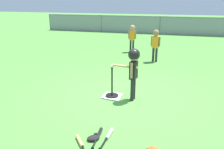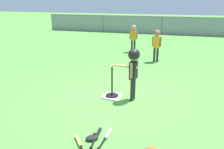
{
  "view_description": "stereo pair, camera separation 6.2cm",
  "coord_description": "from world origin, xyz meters",
  "px_view_note": "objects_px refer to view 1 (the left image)",
  "views": [
    {
      "loc": [
        1.15,
        -5.04,
        2.27
      ],
      "look_at": [
        -0.26,
        -0.01,
        0.55
      ],
      "focal_mm": 37.37,
      "sensor_mm": 36.0,
      "label": 1
    },
    {
      "loc": [
        1.21,
        -5.02,
        2.27
      ],
      "look_at": [
        -0.26,
        -0.01,
        0.55
      ],
      "focal_mm": 37.37,
      "sensor_mm": 36.0,
      "label": 2
    }
  ],
  "objects_px": {
    "baseball_on_tee": "(112,66)",
    "spare_bat_black": "(98,135)",
    "fielder_deep_center": "(156,41)",
    "glove_by_plate": "(93,138)",
    "fielder_deep_left": "(132,35)",
    "spare_bat_wood": "(81,143)",
    "batting_tee": "(112,91)",
    "spare_bat_silver": "(108,136)",
    "batter_child": "(133,64)"
  },
  "relations": [
    {
      "from": "glove_by_plate",
      "to": "spare_bat_black",
      "type": "bearing_deg",
      "value": 64.93
    },
    {
      "from": "spare_bat_black",
      "to": "spare_bat_wood",
      "type": "bearing_deg",
      "value": -122.82
    },
    {
      "from": "batter_child",
      "to": "spare_bat_black",
      "type": "height_order",
      "value": "batter_child"
    },
    {
      "from": "glove_by_plate",
      "to": "batting_tee",
      "type": "bearing_deg",
      "value": 96.02
    },
    {
      "from": "batting_tee",
      "to": "spare_bat_black",
      "type": "xyz_separation_m",
      "value": [
        0.25,
        -1.75,
        -0.09
      ]
    },
    {
      "from": "baseball_on_tee",
      "to": "glove_by_plate",
      "type": "xyz_separation_m",
      "value": [
        0.2,
        -1.86,
        -0.72
      ]
    },
    {
      "from": "spare_bat_silver",
      "to": "spare_bat_wood",
      "type": "height_order",
      "value": "same"
    },
    {
      "from": "batter_child",
      "to": "fielder_deep_left",
      "type": "xyz_separation_m",
      "value": [
        -0.99,
        5.01,
        -0.11
      ]
    },
    {
      "from": "fielder_deep_center",
      "to": "fielder_deep_left",
      "type": "xyz_separation_m",
      "value": [
        -1.14,
        1.41,
        -0.01
      ]
    },
    {
      "from": "spare_bat_wood",
      "to": "glove_by_plate",
      "type": "xyz_separation_m",
      "value": [
        0.15,
        0.2,
        0.01
      ]
    },
    {
      "from": "fielder_deep_center",
      "to": "fielder_deep_left",
      "type": "height_order",
      "value": "fielder_deep_center"
    },
    {
      "from": "spare_bat_silver",
      "to": "glove_by_plate",
      "type": "distance_m",
      "value": 0.26
    },
    {
      "from": "batting_tee",
      "to": "fielder_deep_left",
      "type": "xyz_separation_m",
      "value": [
        -0.48,
        4.93,
        0.64
      ]
    },
    {
      "from": "fielder_deep_center",
      "to": "glove_by_plate",
      "type": "relative_size",
      "value": 4.37
    },
    {
      "from": "batting_tee",
      "to": "fielder_deep_left",
      "type": "relative_size",
      "value": 0.61
    },
    {
      "from": "glove_by_plate",
      "to": "batter_child",
      "type": "bearing_deg",
      "value": 79.75
    },
    {
      "from": "fielder_deep_center",
      "to": "spare_bat_black",
      "type": "bearing_deg",
      "value": -94.52
    },
    {
      "from": "fielder_deep_left",
      "to": "glove_by_plate",
      "type": "bearing_deg",
      "value": -84.36
    },
    {
      "from": "fielder_deep_center",
      "to": "spare_bat_silver",
      "type": "xyz_separation_m",
      "value": [
        -0.25,
        -5.24,
        -0.73
      ]
    },
    {
      "from": "spare_bat_wood",
      "to": "glove_by_plate",
      "type": "relative_size",
      "value": 2.0
    },
    {
      "from": "baseball_on_tee",
      "to": "spare_bat_black",
      "type": "distance_m",
      "value": 1.91
    },
    {
      "from": "batter_child",
      "to": "spare_bat_wood",
      "type": "xyz_separation_m",
      "value": [
        -0.47,
        -1.98,
        -0.84
      ]
    },
    {
      "from": "batting_tee",
      "to": "baseball_on_tee",
      "type": "height_order",
      "value": "baseball_on_tee"
    },
    {
      "from": "spare_bat_silver",
      "to": "spare_bat_wood",
      "type": "distance_m",
      "value": 0.49
    },
    {
      "from": "baseball_on_tee",
      "to": "spare_bat_silver",
      "type": "bearing_deg",
      "value": -76.46
    },
    {
      "from": "batter_child",
      "to": "fielder_deep_center",
      "type": "xyz_separation_m",
      "value": [
        0.14,
        3.59,
        -0.1
      ]
    },
    {
      "from": "batting_tee",
      "to": "spare_bat_wood",
      "type": "relative_size",
      "value": 1.32
    },
    {
      "from": "batting_tee",
      "to": "spare_bat_silver",
      "type": "height_order",
      "value": "batting_tee"
    },
    {
      "from": "batter_child",
      "to": "fielder_deep_left",
      "type": "relative_size",
      "value": 1.04
    },
    {
      "from": "spare_bat_wood",
      "to": "fielder_deep_center",
      "type": "bearing_deg",
      "value": 83.73
    },
    {
      "from": "baseball_on_tee",
      "to": "spare_bat_wood",
      "type": "relative_size",
      "value": 0.14
    },
    {
      "from": "spare_bat_black",
      "to": "fielder_deep_left",
      "type": "bearing_deg",
      "value": 96.17
    },
    {
      "from": "batting_tee",
      "to": "fielder_deep_left",
      "type": "bearing_deg",
      "value": 95.5
    },
    {
      "from": "baseball_on_tee",
      "to": "fielder_deep_left",
      "type": "bearing_deg",
      "value": 95.5
    },
    {
      "from": "baseball_on_tee",
      "to": "glove_by_plate",
      "type": "relative_size",
      "value": 0.27
    },
    {
      "from": "fielder_deep_center",
      "to": "fielder_deep_left",
      "type": "distance_m",
      "value": 1.82
    },
    {
      "from": "fielder_deep_left",
      "to": "spare_bat_wood",
      "type": "distance_m",
      "value": 7.04
    },
    {
      "from": "fielder_deep_left",
      "to": "spare_bat_black",
      "type": "xyz_separation_m",
      "value": [
        0.72,
        -6.68,
        -0.72
      ]
    },
    {
      "from": "baseball_on_tee",
      "to": "spare_bat_black",
      "type": "relative_size",
      "value": 0.12
    },
    {
      "from": "baseball_on_tee",
      "to": "fielder_deep_center",
      "type": "xyz_separation_m",
      "value": [
        0.66,
        3.52,
        0.01
      ]
    },
    {
      "from": "baseball_on_tee",
      "to": "spare_bat_wood",
      "type": "bearing_deg",
      "value": -88.6
    },
    {
      "from": "batting_tee",
      "to": "fielder_deep_center",
      "type": "distance_m",
      "value": 3.64
    },
    {
      "from": "baseball_on_tee",
      "to": "spare_bat_wood",
      "type": "xyz_separation_m",
      "value": [
        0.05,
        -2.05,
        -0.72
      ]
    },
    {
      "from": "baseball_on_tee",
      "to": "batter_child",
      "type": "distance_m",
      "value": 0.54
    },
    {
      "from": "baseball_on_tee",
      "to": "fielder_deep_left",
      "type": "xyz_separation_m",
      "value": [
        -0.48,
        4.93,
        0.0
      ]
    },
    {
      "from": "baseball_on_tee",
      "to": "spare_bat_silver",
      "type": "xyz_separation_m",
      "value": [
        0.41,
        -1.72,
        -0.72
      ]
    },
    {
      "from": "batting_tee",
      "to": "glove_by_plate",
      "type": "height_order",
      "value": "batting_tee"
    },
    {
      "from": "baseball_on_tee",
      "to": "spare_bat_black",
      "type": "xyz_separation_m",
      "value": [
        0.25,
        -1.75,
        -0.72
      ]
    },
    {
      "from": "batter_child",
      "to": "spare_bat_silver",
      "type": "distance_m",
      "value": 1.85
    },
    {
      "from": "fielder_deep_center",
      "to": "spare_bat_black",
      "type": "distance_m",
      "value": 5.33
    }
  ]
}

